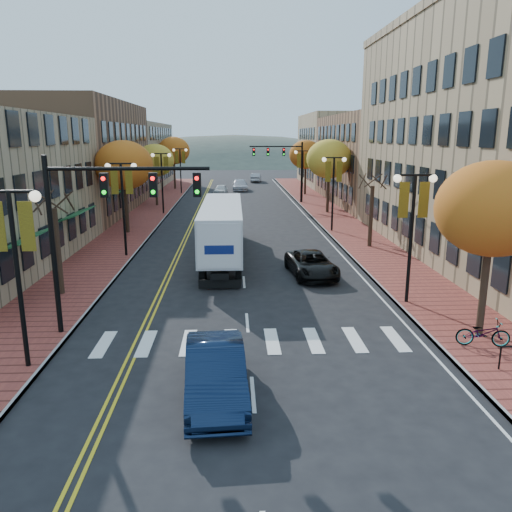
{
  "coord_description": "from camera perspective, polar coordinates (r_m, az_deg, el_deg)",
  "views": [
    {
      "loc": [
        -0.55,
        -15.79,
        7.68
      ],
      "look_at": [
        0.5,
        6.87,
        2.2
      ],
      "focal_mm": 35.0,
      "sensor_mm": 36.0,
      "label": 1
    }
  ],
  "objects": [
    {
      "name": "bicycle",
      "position": [
        20.25,
        24.51,
        -8.01
      ],
      "size": [
        2.0,
        0.99,
        1.0
      ],
      "primitive_type": "imported",
      "rotation": [
        0.0,
        0.0,
        1.4
      ],
      "color": "gray",
      "rests_on": "sidewalk_right"
    },
    {
      "name": "lamp_left_a",
      "position": [
        17.59,
        -25.89,
        1.1
      ],
      "size": [
        1.96,
        0.36,
        6.05
      ],
      "color": "black",
      "rests_on": "ground"
    },
    {
      "name": "ground",
      "position": [
        17.57,
        -0.62,
        -12.34
      ],
      "size": [
        200.0,
        200.0,
        0.0
      ],
      "primitive_type": "plane",
      "color": "black",
      "rests_on": "ground"
    },
    {
      "name": "tree_right_c",
      "position": [
        50.75,
        8.34,
        10.92
      ],
      "size": [
        4.48,
        4.48,
        7.21
      ],
      "color": "#382619",
      "rests_on": "sidewalk_right"
    },
    {
      "name": "tree_right_b",
      "position": [
        35.53,
        13.0,
        4.44
      ],
      "size": [
        0.28,
        0.28,
        4.2
      ],
      "color": "#382619",
      "rests_on": "sidewalk_right"
    },
    {
      "name": "car_far_oncoming",
      "position": [
        85.98,
        0.0,
        8.94
      ],
      "size": [
        2.11,
        4.59,
        1.46
      ],
      "primitive_type": "imported",
      "rotation": [
        0.0,
        0.0,
        3.01
      ],
      "color": "#95959C",
      "rests_on": "ground"
    },
    {
      "name": "building_left_far",
      "position": [
        78.59,
        -15.02,
        10.99
      ],
      "size": [
        12.0,
        26.0,
        9.5
      ],
      "primitive_type": "cube",
      "color": "#9E8966",
      "rests_on": "ground"
    },
    {
      "name": "building_left_mid",
      "position": [
        54.39,
        -20.62,
        10.43
      ],
      "size": [
        12.0,
        24.0,
        11.0
      ],
      "primitive_type": "cube",
      "color": "brown",
      "rests_on": "ground"
    },
    {
      "name": "lamp_right_b",
      "position": [
        40.74,
        8.85,
        8.65
      ],
      "size": [
        1.96,
        0.36,
        6.05
      ],
      "color": "black",
      "rests_on": "ground"
    },
    {
      "name": "black_suv",
      "position": [
        28.08,
        6.36,
        -0.93
      ],
      "size": [
        2.75,
        5.12,
        1.37
      ],
      "primitive_type": "imported",
      "rotation": [
        0.0,
        0.0,
        0.1
      ],
      "color": "black",
      "rests_on": "ground"
    },
    {
      "name": "car_far_silver",
      "position": [
        72.48,
        -1.83,
        8.09
      ],
      "size": [
        2.18,
        5.24,
        1.51
      ],
      "primitive_type": "imported",
      "rotation": [
        0.0,
        0.0,
        -0.01
      ],
      "color": "#AEADB5",
      "rests_on": "ground"
    },
    {
      "name": "tree_right_d",
      "position": [
        66.53,
        5.71,
        11.45
      ],
      "size": [
        4.35,
        4.35,
        7.0
      ],
      "color": "#382619",
      "rests_on": "sidewalk_right"
    },
    {
      "name": "tree_left_c",
      "position": [
        56.49,
        -11.46,
        10.65
      ],
      "size": [
        4.16,
        4.16,
        6.69
      ],
      "color": "#382619",
      "rests_on": "sidewalk_left"
    },
    {
      "name": "lamp_left_d",
      "position": [
        68.23,
        -8.65,
        10.58
      ],
      "size": [
        1.96,
        0.36,
        6.05
      ],
      "color": "black",
      "rests_on": "ground"
    },
    {
      "name": "traffic_mast_near",
      "position": [
        19.62,
        -17.24,
        4.89
      ],
      "size": [
        6.1,
        0.35,
        7.0
      ],
      "color": "black",
      "rests_on": "ground"
    },
    {
      "name": "tree_left_b",
      "position": [
        40.74,
        -14.86,
        9.99
      ],
      "size": [
        4.48,
        4.48,
        7.21
      ],
      "color": "#382619",
      "rests_on": "sidewalk_left"
    },
    {
      "name": "sidewalk_left",
      "position": [
        49.61,
        -12.47,
        4.44
      ],
      "size": [
        4.0,
        85.0,
        0.15
      ],
      "primitive_type": "cube",
      "color": "brown",
      "rests_on": "ground"
    },
    {
      "name": "traffic_mast_far",
      "position": [
        58.17,
        3.35,
        10.84
      ],
      "size": [
        6.1,
        0.34,
        7.0
      ],
      "color": "black",
      "rests_on": "ground"
    },
    {
      "name": "lamp_right_a",
      "position": [
        23.48,
        17.48,
        4.66
      ],
      "size": [
        1.96,
        0.36,
        6.05
      ],
      "color": "black",
      "rests_on": "ground"
    },
    {
      "name": "semi_truck",
      "position": [
        31.75,
        -3.86,
        3.48
      ],
      "size": [
        2.41,
        14.57,
        3.64
      ],
      "rotation": [
        0.0,
        0.0,
        -0.0
      ],
      "color": "black",
      "rests_on": "ground"
    },
    {
      "name": "sidewalk_right",
      "position": [
        49.81,
        8.45,
        4.65
      ],
      "size": [
        4.0,
        85.0,
        0.15
      ],
      "primitive_type": "cube",
      "color": "brown",
      "rests_on": "ground"
    },
    {
      "name": "lamp_right_c",
      "position": [
        58.45,
        5.35,
        10.2
      ],
      "size": [
        1.96,
        0.36,
        6.05
      ],
      "color": "black",
      "rests_on": "ground"
    },
    {
      "name": "building_right_mid",
      "position": [
        60.91,
        15.84,
        10.55
      ],
      "size": [
        15.0,
        24.0,
        10.0
      ],
      "primitive_type": "cube",
      "color": "brown",
      "rests_on": "ground"
    },
    {
      "name": "tree_left_d",
      "position": [
        74.31,
        -9.39,
        11.8
      ],
      "size": [
        4.61,
        4.61,
        7.42
      ],
      "color": "#382619",
      "rests_on": "sidewalk_left"
    },
    {
      "name": "lamp_left_b",
      "position": [
        32.72,
        -15.03,
        7.18
      ],
      "size": [
        1.96,
        0.36,
        6.05
      ],
      "color": "black",
      "rests_on": "ground"
    },
    {
      "name": "tree_left_a",
      "position": [
        25.83,
        -21.69,
        0.47
      ],
      "size": [
        0.28,
        0.28,
        4.2
      ],
      "color": "#382619",
      "rests_on": "sidewalk_left"
    },
    {
      "name": "tree_right_a",
      "position": [
        20.36,
        25.43,
        4.86
      ],
      "size": [
        4.16,
        4.16,
        6.69
      ],
      "color": "#382619",
      "rests_on": "sidewalk_right"
    },
    {
      "name": "lamp_left_c",
      "position": [
        50.39,
        -10.73,
        9.49
      ],
      "size": [
        1.96,
        0.36,
        6.05
      ],
      "color": "black",
      "rests_on": "ground"
    },
    {
      "name": "building_right_far",
      "position": [
        82.06,
        11.0,
        11.81
      ],
      "size": [
        15.0,
        20.0,
        11.0
      ],
      "primitive_type": "cube",
      "color": "#9E8966",
      "rests_on": "ground"
    },
    {
      "name": "car_far_white",
      "position": [
        67.15,
        -4.04,
        7.56
      ],
      "size": [
        2.0,
        4.14,
        1.36
      ],
      "primitive_type": "imported",
      "rotation": [
        0.0,
        0.0,
        -0.1
      ],
      "color": "white",
      "rests_on": "ground"
    },
    {
      "name": "navy_sedan",
      "position": [
        15.29,
        -4.65,
        -13.14
      ],
      "size": [
        2.03,
        5.07,
        1.64
      ],
      "primitive_type": "imported",
      "rotation": [
        0.0,
        0.0,
        0.06
      ],
      "color": "black",
      "rests_on": "ground"
    }
  ]
}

